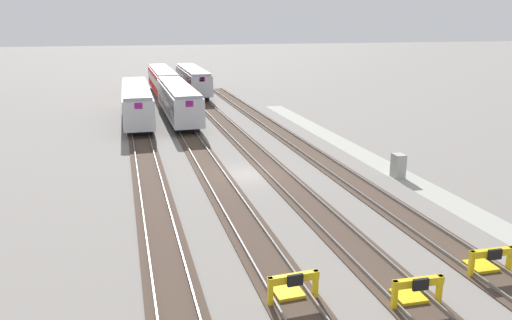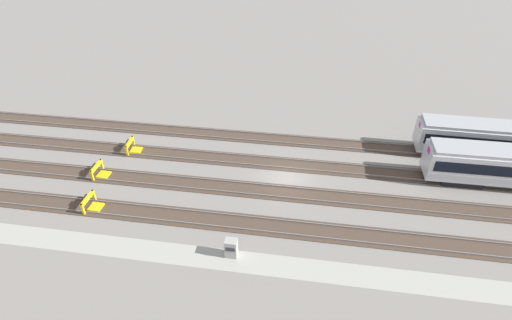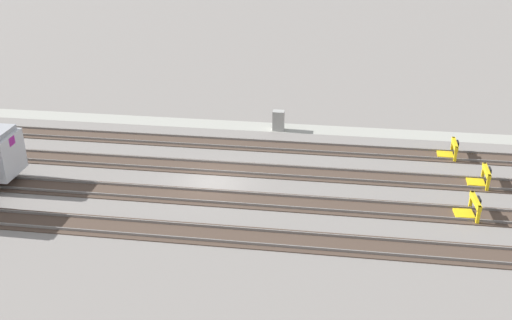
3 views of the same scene
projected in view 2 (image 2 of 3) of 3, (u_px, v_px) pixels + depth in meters
ground_plane at (287, 178)px, 37.23m from camera, size 400.00×400.00×0.00m
service_walkway at (275, 266)px, 29.07m from camera, size 54.00×2.00×0.01m
rail_track_nearest at (280, 227)px, 32.11m from camera, size 90.00×2.23×0.21m
rail_track_near_inner at (285, 193)px, 35.51m from camera, size 90.00×2.24×0.21m
rail_track_middle at (288, 164)px, 38.91m from camera, size 90.00×2.24×0.21m
rail_track_far_inner at (292, 140)px, 42.30m from camera, size 90.00×2.23×0.21m
bumper_stop_nearest_track at (91, 203)px, 33.72m from camera, size 1.37×2.01×1.22m
bumper_stop_near_inner_track at (100, 171)px, 37.28m from camera, size 1.37×2.01×1.22m
bumper_stop_middle_track at (133, 147)px, 40.52m from camera, size 1.38×2.01×1.22m
electrical_cabinet at (231, 248)px, 29.37m from camera, size 0.90×0.73×1.60m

